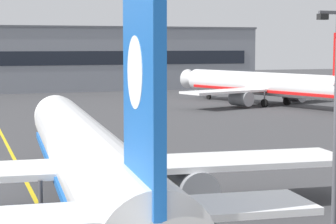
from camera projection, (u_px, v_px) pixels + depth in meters
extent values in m
cube|color=yellow|center=(19.00, 168.00, 51.54)|extent=(4.65, 179.95, 0.01)
cylinder|color=white|center=(85.00, 155.00, 36.95)|extent=(6.98, 36.20, 3.80)
cone|color=white|center=(57.00, 118.00, 55.56)|extent=(3.83, 2.91, 3.61)
cube|color=blue|center=(85.00, 173.00, 37.06)|extent=(6.65, 33.32, 0.44)
cube|color=black|center=(59.00, 112.00, 53.66)|extent=(2.94, 1.35, 0.60)
cube|color=white|center=(84.00, 168.00, 37.62)|extent=(32.30, 7.62, 0.36)
cylinder|color=gray|center=(192.00, 186.00, 38.29)|extent=(2.61, 3.79, 2.30)
cylinder|color=black|center=(184.00, 180.00, 40.07)|extent=(1.96, 0.35, 1.95)
cube|color=blue|center=(143.00, 95.00, 21.24)|extent=(0.82, 4.82, 7.20)
cylinder|color=white|center=(141.00, 72.00, 21.46)|extent=(0.65, 2.43, 2.40)
cube|color=white|center=(147.00, 211.00, 21.05)|extent=(11.21, 3.77, 0.24)
cylinder|color=#4C4C51|center=(62.00, 150.00, 51.14)|extent=(0.24, 0.24, 1.60)
cylinder|color=black|center=(62.00, 163.00, 51.25)|extent=(0.48, 0.93, 0.90)
cylinder|color=#4C4C51|center=(41.00, 195.00, 34.57)|extent=(0.24, 0.24, 1.60)
cylinder|color=black|center=(41.00, 216.00, 34.68)|extent=(0.51, 1.33, 1.30)
cylinder|color=#4C4C51|center=(137.00, 190.00, 35.83)|extent=(0.24, 0.24, 1.60)
cylinder|color=black|center=(137.00, 210.00, 35.95)|extent=(0.51, 1.33, 1.30)
cylinder|color=white|center=(267.00, 84.00, 103.88)|extent=(14.34, 34.28, 3.68)
cone|color=white|center=(192.00, 79.00, 118.64)|extent=(4.11, 3.48, 3.50)
cube|color=red|center=(267.00, 90.00, 103.98)|extent=(13.40, 31.61, 0.43)
cube|color=black|center=(199.00, 76.00, 117.12)|extent=(2.95, 1.87, 0.58)
cube|color=white|center=(264.00, 89.00, 104.42)|extent=(30.90, 14.06, 0.35)
cylinder|color=gray|center=(241.00, 99.00, 100.15)|extent=(3.20, 4.01, 2.23)
cylinder|color=black|center=(233.00, 98.00, 101.56)|extent=(1.85, 0.75, 1.89)
cylinder|color=gray|center=(294.00, 95.00, 107.41)|extent=(3.20, 4.01, 2.23)
cylinder|color=black|center=(286.00, 94.00, 108.82)|extent=(1.85, 0.75, 1.89)
cylinder|color=#4C4C51|center=(209.00, 91.00, 115.17)|extent=(0.23, 0.23, 1.55)
cylinder|color=black|center=(209.00, 97.00, 115.27)|extent=(0.64, 0.95, 0.87)
cylinder|color=#4C4C51|center=(265.00, 96.00, 101.00)|extent=(0.23, 0.23, 1.55)
cylinder|color=black|center=(264.00, 103.00, 101.11)|extent=(0.76, 1.32, 1.26)
cylinder|color=#4C4C51|center=(287.00, 95.00, 104.04)|extent=(0.23, 0.23, 1.55)
cylinder|color=black|center=(287.00, 101.00, 104.15)|extent=(0.76, 1.32, 1.26)
cylinder|color=#515156|center=(336.00, 129.00, 31.49)|extent=(0.28, 0.28, 11.31)
cube|color=black|center=(323.00, 17.00, 30.64)|extent=(0.44, 0.36, 0.28)
cone|color=orange|center=(49.00, 163.00, 52.39)|extent=(0.36, 0.36, 0.55)
cylinder|color=white|center=(49.00, 162.00, 52.39)|extent=(0.23, 0.23, 0.07)
cube|color=orange|center=(50.00, 166.00, 52.42)|extent=(0.44, 0.44, 0.03)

